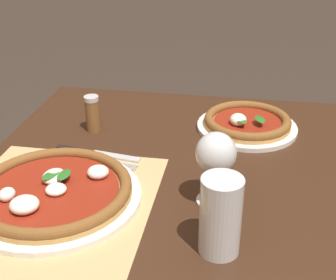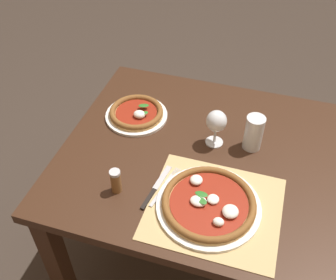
{
  "view_description": "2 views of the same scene",
  "coord_description": "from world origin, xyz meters",
  "px_view_note": "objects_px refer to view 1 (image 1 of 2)",
  "views": [
    {
      "loc": [
        0.69,
        0.12,
        1.29
      ],
      "look_at": [
        -0.27,
        -0.05,
        0.78
      ],
      "focal_mm": 50.0,
      "sensor_mm": 36.0,
      "label": 1
    },
    {
      "loc": [
        0.06,
        -1.06,
        1.82
      ],
      "look_at": [
        -0.25,
        -0.05,
        0.82
      ],
      "focal_mm": 42.0,
      "sensor_mm": 36.0,
      "label": 2
    }
  ],
  "objects_px": {
    "pizza_far": "(247,123)",
    "wine_glass": "(216,156)",
    "fork": "(98,160)",
    "knife": "(98,153)",
    "pint_glass": "(220,217)",
    "pizza_near": "(53,191)",
    "pepper_shaker": "(92,113)"
  },
  "relations": [
    {
      "from": "pizza_near",
      "to": "knife",
      "type": "relative_size",
      "value": 1.65
    },
    {
      "from": "pizza_far",
      "to": "wine_glass",
      "type": "height_order",
      "value": "wine_glass"
    },
    {
      "from": "pizza_near",
      "to": "wine_glass",
      "type": "bearing_deg",
      "value": 98.98
    },
    {
      "from": "pepper_shaker",
      "to": "pizza_far",
      "type": "bearing_deg",
      "value": 100.8
    },
    {
      "from": "pizza_far",
      "to": "knife",
      "type": "distance_m",
      "value": 0.4
    },
    {
      "from": "pizza_near",
      "to": "pepper_shaker",
      "type": "bearing_deg",
      "value": -176.2
    },
    {
      "from": "knife",
      "to": "pint_glass",
      "type": "bearing_deg",
      "value": 46.99
    },
    {
      "from": "pint_glass",
      "to": "pepper_shaker",
      "type": "height_order",
      "value": "pint_glass"
    },
    {
      "from": "pint_glass",
      "to": "wine_glass",
      "type": "bearing_deg",
      "value": -171.63
    },
    {
      "from": "pizza_near",
      "to": "fork",
      "type": "bearing_deg",
      "value": 166.14
    },
    {
      "from": "pizza_near",
      "to": "pepper_shaker",
      "type": "height_order",
      "value": "pepper_shaker"
    },
    {
      "from": "pizza_far",
      "to": "pint_glass",
      "type": "xyz_separation_m",
      "value": [
        0.49,
        -0.04,
        0.05
      ]
    },
    {
      "from": "pizza_far",
      "to": "wine_glass",
      "type": "distance_m",
      "value": 0.37
    },
    {
      "from": "pizza_near",
      "to": "knife",
      "type": "distance_m",
      "value": 0.2
    },
    {
      "from": "pint_glass",
      "to": "fork",
      "type": "distance_m",
      "value": 0.4
    },
    {
      "from": "pint_glass",
      "to": "pizza_far",
      "type": "bearing_deg",
      "value": 175.7
    },
    {
      "from": "pizza_near",
      "to": "pizza_far",
      "type": "xyz_separation_m",
      "value": [
        -0.4,
        0.38,
        -0.0
      ]
    },
    {
      "from": "pizza_near",
      "to": "knife",
      "type": "xyz_separation_m",
      "value": [
        -0.2,
        0.03,
        -0.02
      ]
    },
    {
      "from": "pizza_near",
      "to": "pepper_shaker",
      "type": "distance_m",
      "value": 0.33
    },
    {
      "from": "wine_glass",
      "to": "knife",
      "type": "bearing_deg",
      "value": -116.76
    },
    {
      "from": "fork",
      "to": "knife",
      "type": "xyz_separation_m",
      "value": [
        -0.03,
        -0.01,
        0.0
      ]
    },
    {
      "from": "pizza_far",
      "to": "fork",
      "type": "xyz_separation_m",
      "value": [
        0.23,
        -0.34,
        -0.01
      ]
    },
    {
      "from": "pizza_far",
      "to": "knife",
      "type": "height_order",
      "value": "pizza_far"
    },
    {
      "from": "pint_glass",
      "to": "knife",
      "type": "height_order",
      "value": "pint_glass"
    },
    {
      "from": "pizza_far",
      "to": "knife",
      "type": "relative_size",
      "value": 1.23
    },
    {
      "from": "pizza_near",
      "to": "pizza_far",
      "type": "height_order",
      "value": "pizza_near"
    },
    {
      "from": "knife",
      "to": "pizza_far",
      "type": "bearing_deg",
      "value": 120.61
    },
    {
      "from": "pizza_near",
      "to": "pizza_far",
      "type": "relative_size",
      "value": 1.34
    },
    {
      "from": "pint_glass",
      "to": "knife",
      "type": "xyz_separation_m",
      "value": [
        -0.29,
        -0.31,
        -0.06
      ]
    },
    {
      "from": "wine_glass",
      "to": "pizza_far",
      "type": "bearing_deg",
      "value": 170.57
    },
    {
      "from": "knife",
      "to": "pepper_shaker",
      "type": "bearing_deg",
      "value": -158.08
    },
    {
      "from": "knife",
      "to": "pepper_shaker",
      "type": "distance_m",
      "value": 0.15
    }
  ]
}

